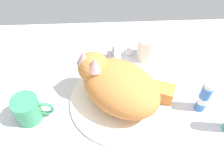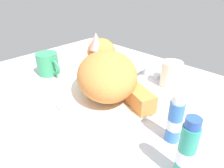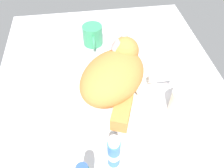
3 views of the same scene
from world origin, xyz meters
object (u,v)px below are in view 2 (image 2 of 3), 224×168
(toothpaste_bottle, at_px, (175,120))
(faucet, at_px, (145,70))
(rinse_cup, at_px, (171,74))
(cat, at_px, (107,72))
(mouthwash_bottle, at_px, (186,152))
(coffee_mug, at_px, (48,64))

(toothpaste_bottle, bearing_deg, faucet, 136.69)
(rinse_cup, bearing_deg, toothpaste_bottle, -59.05)
(faucet, bearing_deg, toothpaste_bottle, -43.31)
(cat, bearing_deg, rinse_cup, 58.44)
(mouthwash_bottle, bearing_deg, coffee_mug, 173.42)
(coffee_mug, bearing_deg, mouthwash_bottle, -6.58)
(faucet, distance_m, toothpaste_bottle, 0.35)
(faucet, bearing_deg, coffee_mug, -138.82)
(rinse_cup, relative_size, toothpaste_bottle, 0.72)
(coffee_mug, xyz_separation_m, mouthwash_bottle, (0.60, -0.07, 0.02))
(cat, distance_m, toothpaste_bottle, 0.26)
(rinse_cup, xyz_separation_m, toothpaste_bottle, (0.14, -0.23, 0.01))
(cat, relative_size, toothpaste_bottle, 2.71)
(mouthwash_bottle, bearing_deg, toothpaste_bottle, 129.37)
(rinse_cup, distance_m, toothpaste_bottle, 0.27)
(rinse_cup, height_order, mouthwash_bottle, mouthwash_bottle)
(cat, relative_size, rinse_cup, 3.75)
(coffee_mug, height_order, rinse_cup, rinse_cup)
(cat, bearing_deg, mouthwash_bottle, -20.55)
(toothpaste_bottle, bearing_deg, coffee_mug, -179.00)
(faucet, bearing_deg, cat, -92.34)
(coffee_mug, xyz_separation_m, rinse_cup, (0.39, 0.24, 0.00))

